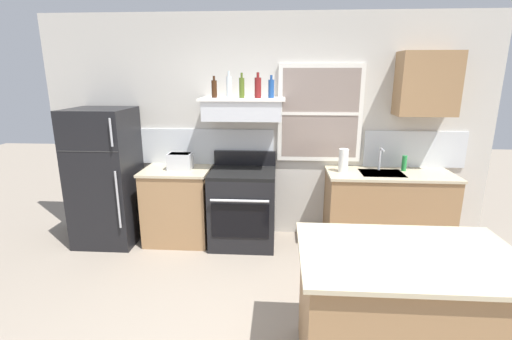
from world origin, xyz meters
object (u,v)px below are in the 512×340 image
toaster (180,161)px  bottle_olive_oil_square (242,87)px  stove_range (243,207)px  bottle_clear_tall (229,86)px  bottle_brown_stout (214,89)px  kitchen_island (403,315)px  dish_soap_bottle (404,163)px  paper_towel_roll (343,161)px  bottle_red_label_wine (258,87)px  bottle_blue_liqueur (271,88)px  refrigerator (106,177)px

toaster → bottle_olive_oil_square: bearing=1.9°
stove_range → bottle_clear_tall: (-0.16, 0.14, 1.40)m
toaster → bottle_brown_stout: bottle_brown_stout is taller
bottle_clear_tall → kitchen_island: size_ratio=0.21×
bottle_brown_stout → bottle_olive_oil_square: bearing=-5.8°
toaster → dish_soap_bottle: size_ratio=1.65×
bottle_brown_stout → paper_towel_roll: bottle_brown_stout is taller
stove_range → kitchen_island: (1.26, -1.94, -0.01)m
stove_range → kitchen_island: stove_range is taller
stove_range → kitchen_island: bearing=-56.9°
bottle_red_label_wine → dish_soap_bottle: (1.71, 0.08, -0.86)m
toaster → bottle_blue_liqueur: 1.36m
bottle_red_label_wine → dish_soap_bottle: 1.91m
refrigerator → kitchen_island: refrigerator is taller
stove_range → dish_soap_bottle: size_ratio=6.06×
bottle_olive_oil_square → kitchen_island: bearing=-57.6°
toaster → bottle_olive_oil_square: (0.74, 0.02, 0.85)m
bottle_brown_stout → paper_towel_roll: bearing=-2.3°
toaster → bottle_blue_liqueur: (1.07, 0.05, 0.84)m
bottle_clear_tall → dish_soap_bottle: (2.04, -0.00, -0.87)m
bottle_olive_oil_square → kitchen_island: (1.27, -2.00, -1.40)m
bottle_olive_oil_square → dish_soap_bottle: 2.08m
bottle_olive_oil_square → bottle_red_label_wine: 0.18m
bottle_brown_stout → bottle_blue_liqueur: size_ratio=0.96×
paper_towel_roll → refrigerator: bearing=-178.8°
bottle_olive_oil_square → bottle_brown_stout: bearing=174.2°
bottle_red_label_wine → kitchen_island: (1.09, -2.00, -1.41)m
stove_range → bottle_blue_liqueur: (0.32, 0.09, 1.39)m
stove_range → paper_towel_roll: paper_towel_roll is taller
bottle_brown_stout → bottle_red_label_wine: (0.50, -0.04, 0.02)m
refrigerator → dish_soap_bottle: bearing=2.6°
toaster → bottle_olive_oil_square: 1.13m
toaster → dish_soap_bottle: toaster is taller
refrigerator → paper_towel_roll: refrigerator is taller
stove_range → bottle_blue_liqueur: 1.42m
bottle_olive_oil_square → bottle_blue_liqueur: bottle_olive_oil_square is taller
paper_towel_roll → bottle_olive_oil_square: bearing=178.7°
kitchen_island → bottle_clear_tall: bearing=124.5°
kitchen_island → toaster: bearing=135.5°
bottle_blue_liqueur → kitchen_island: 2.63m
toaster → bottle_blue_liqueur: size_ratio=1.19×
toaster → bottle_olive_oil_square: size_ratio=1.08×
bottle_clear_tall → bottle_blue_liqueur: 0.49m
bottle_olive_oil_square → paper_towel_roll: 1.43m
bottle_olive_oil_square → dish_soap_bottle: (1.89, 0.07, -0.86)m
bottle_olive_oil_square → bottle_blue_liqueur: size_ratio=1.10×
stove_range → bottle_red_label_wine: bearing=19.0°
bottle_brown_stout → bottle_clear_tall: (0.16, 0.04, 0.02)m
kitchen_island → dish_soap_bottle: bearing=73.5°
bottle_blue_liqueur → paper_towel_roll: size_ratio=0.93×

